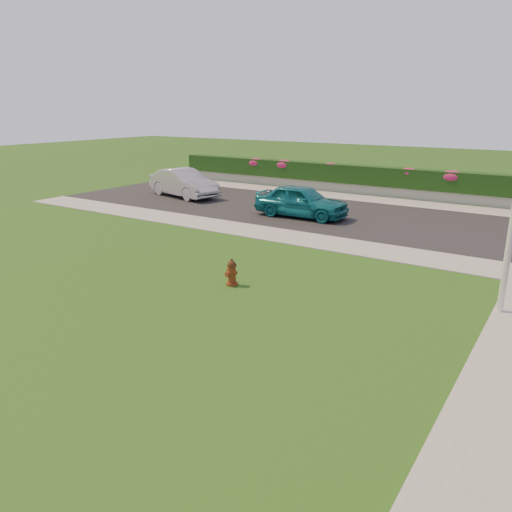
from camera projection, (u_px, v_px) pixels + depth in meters
The scene contains 15 objects.
ground at pixel (182, 329), 11.84m from camera, with size 120.00×120.00×0.00m, color black.
street_far at pixel (290, 209), 25.68m from camera, with size 26.00×8.00×0.04m, color black.
sidewalk_right at pixel (483, 507), 6.56m from camera, with size 2.00×20.00×0.04m, color gray.
sidewalk_far at pixel (215, 225), 22.20m from camera, with size 24.00×2.00×0.04m, color gray.
sidewalk_beyond at pixel (397, 202), 27.58m from camera, with size 34.00×2.00×0.04m, color gray.
retaining_wall at pixel (406, 193), 28.70m from camera, with size 34.00×0.40×0.60m, color gray.
hedge at pixel (408, 178), 28.54m from camera, with size 32.00×0.90×1.10m, color black.
fire_hydrant at pixel (232, 273), 14.68m from camera, with size 0.42×0.40×0.81m.
sedan_teal at pixel (301, 201), 23.56m from camera, with size 1.80×4.47×1.52m, color #0D5C67.
sedan_silver at pixel (184, 183), 28.89m from camera, with size 1.69×4.84×1.59m, color #AAABB1.
flower_clump_a at pixel (256, 163), 33.80m from camera, with size 1.29×0.83×0.65m, color #BD206C.
flower_clump_b at pixel (284, 165), 32.64m from camera, with size 1.33×0.85×0.66m, color #BD206C.
flower_clump_c at pixel (330, 167), 30.89m from camera, with size 1.08×0.70×0.54m, color #BD206C.
flower_clump_d at pixel (409, 173), 28.33m from camera, with size 1.13×0.72×0.56m, color #BD206C.
flower_clump_e at pixel (452, 177), 27.10m from camera, with size 1.34×0.86×0.67m, color #BD206C.
Camera 1 is at (7.42, -8.10, 5.07)m, focal length 35.00 mm.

